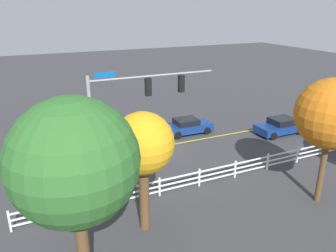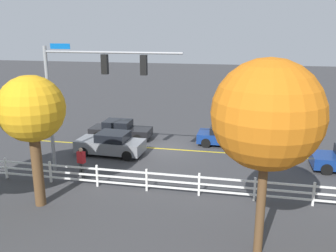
% 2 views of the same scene
% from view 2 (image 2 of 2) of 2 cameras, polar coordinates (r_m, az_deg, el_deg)
% --- Properties ---
extents(ground_plane, '(120.00, 120.00, 0.00)m').
position_cam_2_polar(ground_plane, '(24.26, -0.32, -3.64)').
color(ground_plane, '#38383A').
extents(lane_center_stripe, '(28.00, 0.16, 0.01)m').
position_cam_2_polar(lane_center_stripe, '(23.80, 9.17, -4.21)').
color(lane_center_stripe, gold).
rests_on(lane_center_stripe, ground_plane).
extents(signal_assembly, '(7.43, 0.38, 7.06)m').
position_cam_2_polar(signal_assembly, '(19.54, -12.91, 6.40)').
color(signal_assembly, gray).
rests_on(signal_assembly, ground_plane).
extents(car_1, '(4.42, 1.82, 1.35)m').
position_cam_2_polar(car_1, '(26.61, -7.55, -0.61)').
color(car_1, black).
rests_on(car_1, ground_plane).
extents(car_2, '(4.05, 1.97, 1.33)m').
position_cam_2_polar(car_2, '(25.19, 9.22, -1.57)').
color(car_2, navy).
rests_on(car_2, ground_plane).
extents(car_3, '(4.36, 2.11, 1.47)m').
position_cam_2_polar(car_3, '(23.32, -8.99, -2.80)').
color(car_3, slate).
rests_on(car_3, ground_plane).
extents(pedestrian, '(0.45, 0.35, 1.69)m').
position_cam_2_polar(pedestrian, '(19.99, -13.49, -5.43)').
color(pedestrian, '#3F3F42').
rests_on(pedestrian, ground_plane).
extents(white_rail_fence, '(26.10, 0.10, 1.15)m').
position_cam_2_polar(white_rail_fence, '(17.62, 4.92, -9.07)').
color(white_rail_fence, white).
rests_on(white_rail_fence, ground_plane).
extents(tree_2, '(3.71, 3.71, 6.96)m').
position_cam_2_polar(tree_2, '(12.18, 15.40, 1.63)').
color(tree_2, brown).
rests_on(tree_2, ground_plane).
extents(tree_3, '(2.88, 2.88, 5.94)m').
position_cam_2_polar(tree_3, '(16.52, -20.70, 2.28)').
color(tree_3, brown).
rests_on(tree_3, ground_plane).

